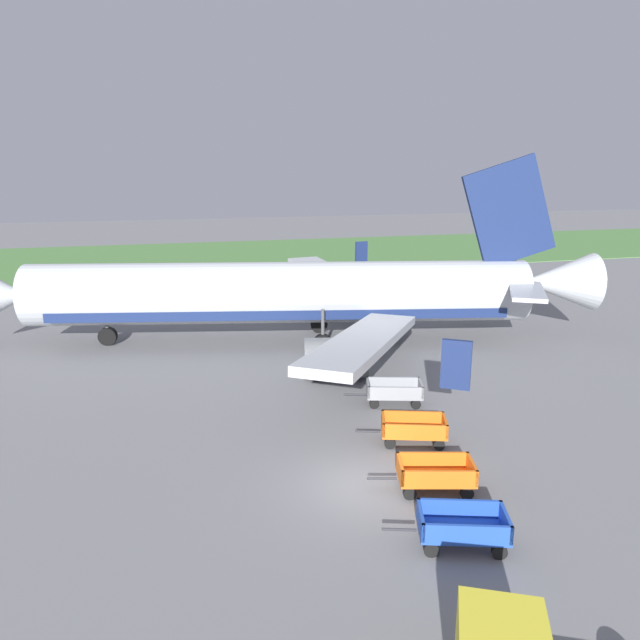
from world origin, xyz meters
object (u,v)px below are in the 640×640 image
object	(u,v)px
baggage_cart_second_in_row	(435,474)
baggage_cart_third_in_row	(413,429)
airplane	(297,294)
baggage_cart_fourth_in_row	(394,392)
baggage_cart_nearest	(462,527)

from	to	relation	value
baggage_cart_second_in_row	baggage_cart_third_in_row	size ratio (longest dim) A/B	1.01
airplane	baggage_cart_fourth_in_row	bearing A→B (deg)	-79.55
baggage_cart_second_in_row	baggage_cart_fourth_in_row	size ratio (longest dim) A/B	1.00
baggage_cart_nearest	baggage_cart_third_in_row	size ratio (longest dim) A/B	1.00
airplane	baggage_cart_third_in_row	size ratio (longest dim) A/B	10.39
baggage_cart_third_in_row	baggage_cart_fourth_in_row	xyz separation A→B (m)	(0.77, 3.94, 0.00)
baggage_cart_second_in_row	baggage_cart_third_in_row	bearing A→B (deg)	78.00
airplane	baggage_cart_nearest	distance (m)	21.45
baggage_cart_nearest	baggage_cart_fourth_in_row	xyz separation A→B (m)	(2.11, 10.41, 0.00)
baggage_cart_nearest	baggage_cart_fourth_in_row	world-z (taller)	same
airplane	baggage_cart_second_in_row	bearing A→B (deg)	-88.44
airplane	baggage_cart_fourth_in_row	world-z (taller)	airplane
airplane	baggage_cart_nearest	size ratio (longest dim) A/B	10.38
baggage_cart_nearest	baggage_cart_second_in_row	xyz separation A→B (m)	(0.59, 2.97, 0.00)
baggage_cart_third_in_row	airplane	bearing A→B (deg)	94.78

